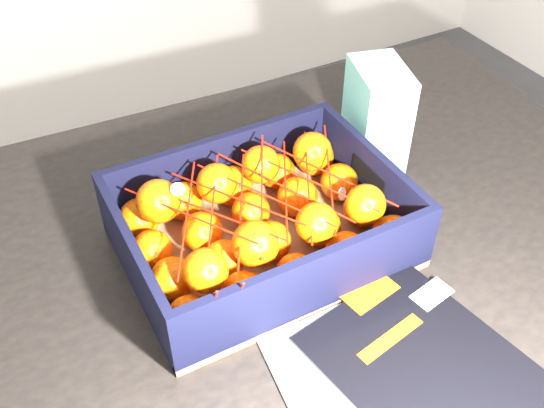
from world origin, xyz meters
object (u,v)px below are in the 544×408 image
table (281,274)px  retail_carton (376,117)px  produce_crate (262,231)px  magazine_stack (407,386)px

table → retail_carton: bearing=20.0°
retail_carton → produce_crate: bearing=-143.8°
produce_crate → retail_carton: (0.26, 0.10, 0.05)m
produce_crate → retail_carton: 0.28m
table → produce_crate: bearing=-155.8°
produce_crate → retail_carton: retail_carton is taller
retail_carton → magazine_stack: bearing=-104.1°
magazine_stack → retail_carton: 0.45m
table → retail_carton: 0.30m
table → retail_carton: (0.22, 0.08, 0.19)m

